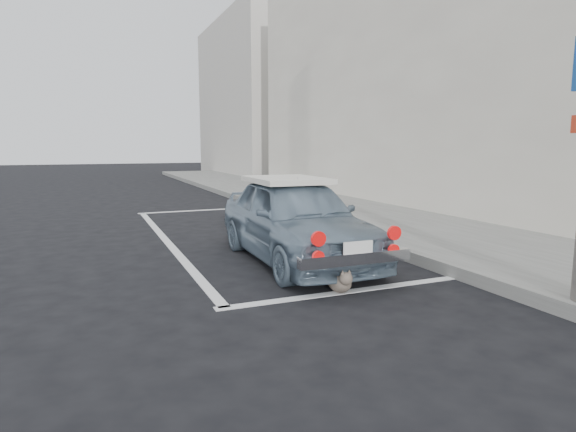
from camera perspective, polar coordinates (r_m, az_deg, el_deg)
name	(u,v)px	position (r m, az deg, el deg)	size (l,w,h in m)	color
ground	(292,284)	(5.39, 0.43, -8.06)	(80.00, 80.00, 0.00)	black
sidewalk	(415,230)	(8.67, 14.81, -1.57)	(2.80, 40.00, 0.15)	slate
shop_building	(478,58)	(12.27, 21.62, 16.97)	(3.50, 18.00, 7.00)	beige
building_far	(253,99)	(26.25, -4.18, 13.69)	(3.50, 10.00, 8.00)	beige
pline_rear	(354,291)	(5.18, 7.81, -8.78)	(3.00, 0.12, 0.01)	silver
pline_front	(203,210)	(11.63, -10.00, 0.69)	(3.00, 0.12, 0.01)	silver
pline_side	(167,241)	(7.98, -14.19, -2.90)	(0.12, 7.00, 0.01)	silver
retro_coupe	(296,219)	(6.35, 0.93, -0.31)	(1.39, 3.32, 1.12)	slate
cat	(340,280)	(5.09, 6.19, -7.61)	(0.26, 0.52, 0.28)	#6D5F53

